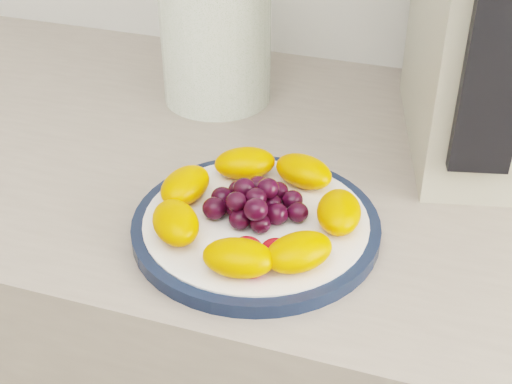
% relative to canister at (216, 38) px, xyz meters
% --- Properties ---
extents(plate_rim, '(0.25, 0.25, 0.01)m').
position_rel_canister_xyz_m(plate_rim, '(0.15, -0.27, -0.08)').
color(plate_rim, '#101B32').
rests_on(plate_rim, counter).
extents(plate_face, '(0.23, 0.23, 0.02)m').
position_rel_canister_xyz_m(plate_face, '(0.15, -0.27, -0.08)').
color(plate_face, white).
rests_on(plate_face, counter).
extents(canister, '(0.18, 0.18, 0.17)m').
position_rel_canister_xyz_m(canister, '(0.00, 0.00, 0.00)').
color(canister, '#3F6E23').
rests_on(canister, counter).
extents(appliance_panel, '(0.06, 0.03, 0.27)m').
position_rel_canister_xyz_m(appliance_panel, '(0.35, -0.16, 0.10)').
color(appliance_panel, black).
rests_on(appliance_panel, appliance_body).
extents(fruit_plate, '(0.22, 0.22, 0.04)m').
position_rel_canister_xyz_m(fruit_plate, '(0.15, -0.28, -0.05)').
color(fruit_plate, '#FF7400').
rests_on(fruit_plate, plate_face).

